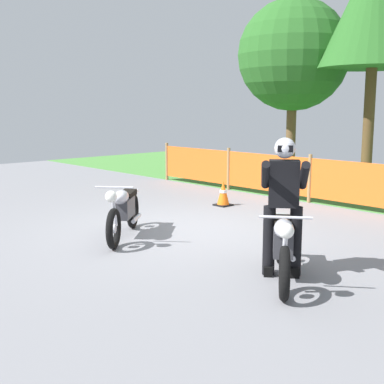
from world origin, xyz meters
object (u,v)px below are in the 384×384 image
traffic_cone (223,193)px  rider_trailing (283,199)px  motorcycle_trailing (283,245)px  motorcycle_lead (124,210)px

traffic_cone → rider_trailing: bearing=-37.2°
motorcycle_trailing → traffic_cone: 4.69m
traffic_cone → motorcycle_lead: bearing=-76.0°
motorcycle_lead → rider_trailing: bearing=55.9°
motorcycle_trailing → traffic_cone: size_ratio=2.92×
motorcycle_trailing → rider_trailing: bearing=-179.5°
rider_trailing → traffic_cone: size_ratio=3.19×
motorcycle_lead → traffic_cone: bearing=152.4°
motorcycle_trailing → rider_trailing: (-0.13, 0.16, 0.51)m
motorcycle_lead → rider_trailing: (2.80, 0.37, 0.51)m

